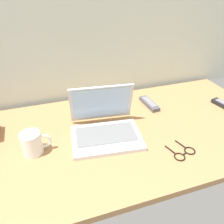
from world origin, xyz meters
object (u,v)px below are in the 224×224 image
object	(u,v)px
laptop	(105,125)
eyeglasses	(184,153)
remote_control_near	(149,104)
coffee_mug	(33,143)

from	to	relation	value
laptop	eyeglasses	bearing A→B (deg)	-40.64
remote_control_near	eyeglasses	xyz separation A→B (m)	(-0.04, -0.40, -0.01)
coffee_mug	remote_control_near	size ratio (longest dim) A/B	0.75
coffee_mug	remote_control_near	xyz separation A→B (m)	(0.63, 0.20, -0.04)
coffee_mug	remote_control_near	distance (m)	0.66
coffee_mug	laptop	bearing A→B (deg)	5.64
coffee_mug	eyeglasses	xyz separation A→B (m)	(0.59, -0.20, -0.05)
laptop	remote_control_near	world-z (taller)	laptop
laptop	eyeglasses	size ratio (longest dim) A/B	2.66
remote_control_near	eyeglasses	bearing A→B (deg)	-95.40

